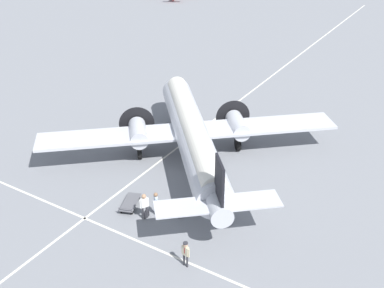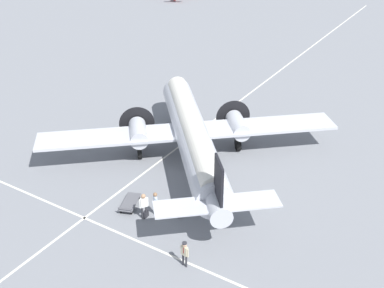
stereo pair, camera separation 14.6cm
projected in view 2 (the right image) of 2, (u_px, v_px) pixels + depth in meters
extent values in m
plane|color=slate|center=(192.00, 162.00, 36.24)|extent=(300.00, 300.00, 0.00)
cube|color=silver|center=(168.00, 155.00, 37.24)|extent=(120.00, 0.16, 0.01)
cube|color=silver|center=(111.00, 229.00, 29.24)|extent=(0.16, 120.00, 0.01)
cylinder|color=silver|center=(192.00, 135.00, 35.14)|extent=(14.54, 13.05, 2.40)
cylinder|color=silver|center=(192.00, 127.00, 34.82)|extent=(13.43, 11.96, 1.68)
sphere|color=silver|center=(177.00, 91.00, 42.57)|extent=(2.28, 2.28, 2.28)
cylinder|color=silver|center=(216.00, 201.00, 27.65)|extent=(3.39, 3.19, 1.32)
cube|color=black|center=(219.00, 183.00, 26.30)|extent=(1.51, 1.34, 2.76)
cube|color=silver|center=(217.00, 204.00, 27.23)|extent=(6.00, 6.56, 0.10)
cube|color=silver|center=(189.00, 131.00, 36.37)|extent=(16.87, 18.87, 0.20)
cylinder|color=silver|center=(138.00, 133.00, 36.08)|extent=(3.08, 2.92, 1.32)
cylinder|color=black|center=(137.00, 123.00, 37.47)|extent=(1.85, 2.12, 2.78)
sphere|color=black|center=(137.00, 123.00, 37.60)|extent=(0.46, 0.46, 0.46)
cylinder|color=silver|center=(238.00, 126.00, 37.15)|extent=(3.08, 2.92, 1.32)
cylinder|color=black|center=(233.00, 117.00, 38.54)|extent=(1.85, 2.12, 2.78)
sphere|color=black|center=(233.00, 116.00, 38.67)|extent=(0.46, 0.46, 0.46)
cylinder|color=#4C4C51|center=(139.00, 146.00, 36.30)|extent=(0.18, 0.18, 0.94)
cylinder|color=black|center=(140.00, 152.00, 36.53)|extent=(1.03, 0.95, 1.10)
cylinder|color=#4C4C51|center=(238.00, 139.00, 37.38)|extent=(0.18, 0.18, 0.94)
cylinder|color=black|center=(238.00, 144.00, 37.60)|extent=(1.03, 0.95, 1.10)
cylinder|color=#4C4C51|center=(180.00, 115.00, 41.66)|extent=(0.14, 0.14, 0.87)
cylinder|color=black|center=(180.00, 120.00, 41.87)|extent=(0.65, 0.59, 0.70)
cylinder|color=#2D2D33|center=(186.00, 261.00, 26.23)|extent=(0.11, 0.11, 0.78)
cylinder|color=#2D2D33|center=(183.00, 259.00, 26.36)|extent=(0.11, 0.11, 0.78)
cube|color=beige|center=(185.00, 251.00, 25.97)|extent=(0.23, 0.40, 0.58)
sphere|color=tan|center=(185.00, 245.00, 25.76)|extent=(0.26, 0.26, 0.26)
cylinder|color=beige|center=(188.00, 253.00, 25.85)|extent=(0.09, 0.09, 0.55)
cylinder|color=beige|center=(181.00, 249.00, 26.11)|extent=(0.09, 0.09, 0.55)
cube|color=maroon|center=(183.00, 251.00, 25.87)|extent=(0.02, 0.05, 0.37)
cylinder|color=#2D2D33|center=(184.00, 243.00, 25.71)|extent=(0.31, 0.31, 0.06)
cylinder|color=#2D2D33|center=(156.00, 210.00, 30.26)|extent=(0.12, 0.12, 0.80)
cylinder|color=#2D2D33|center=(155.00, 208.00, 30.45)|extent=(0.12, 0.12, 0.80)
cube|color=silver|center=(155.00, 200.00, 30.02)|extent=(0.39, 0.41, 0.60)
sphere|color=#8C6647|center=(155.00, 195.00, 29.81)|extent=(0.27, 0.27, 0.27)
cylinder|color=silver|center=(156.00, 203.00, 29.84)|extent=(0.09, 0.09, 0.57)
cylinder|color=silver|center=(155.00, 199.00, 30.23)|extent=(0.09, 0.09, 0.57)
cylinder|color=#2D2D33|center=(142.00, 213.00, 30.00)|extent=(0.13, 0.13, 0.86)
cylinder|color=#2D2D33|center=(146.00, 212.00, 30.08)|extent=(0.13, 0.13, 0.86)
cube|color=white|center=(144.00, 202.00, 29.68)|extent=(0.45, 0.40, 0.65)
sphere|color=tan|center=(143.00, 196.00, 29.45)|extent=(0.29, 0.29, 0.29)
cylinder|color=white|center=(140.00, 204.00, 29.61)|extent=(0.10, 0.10, 0.62)
cylinder|color=white|center=(148.00, 202.00, 29.78)|extent=(0.10, 0.10, 0.62)
cube|color=#232328|center=(146.00, 214.00, 30.19)|extent=(0.46, 0.14, 0.50)
cube|color=black|center=(146.00, 210.00, 30.06)|extent=(0.17, 0.09, 0.02)
cube|color=#232328|center=(180.00, 213.00, 30.29)|extent=(0.51, 0.13, 0.50)
cube|color=black|center=(180.00, 209.00, 30.15)|extent=(0.18, 0.09, 0.02)
cube|color=#56565B|center=(130.00, 202.00, 31.22)|extent=(2.31, 1.62, 0.04)
cube|color=#56565B|center=(125.00, 208.00, 30.22)|extent=(0.37, 0.86, 0.04)
cylinder|color=#56565B|center=(119.00, 209.00, 30.34)|extent=(0.04, 0.04, 0.22)
cylinder|color=#56565B|center=(131.00, 211.00, 30.20)|extent=(0.04, 0.04, 0.22)
cylinder|color=black|center=(128.00, 196.00, 32.06)|extent=(0.28, 0.16, 0.28)
cylinder|color=black|center=(139.00, 198.00, 31.94)|extent=(0.28, 0.16, 0.28)
cylinder|color=black|center=(121.00, 211.00, 30.66)|extent=(0.28, 0.16, 0.28)
cylinder|color=black|center=(132.00, 212.00, 30.55)|extent=(0.28, 0.16, 0.28)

